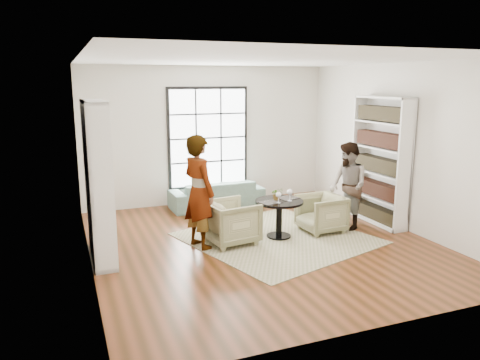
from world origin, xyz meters
name	(u,v)px	position (x,y,z in m)	size (l,w,h in m)	color
ground	(262,243)	(0.00, 0.00, 0.00)	(6.00, 6.00, 0.00)	brown
room_shell	(250,164)	(0.00, 0.54, 1.26)	(6.00, 6.01, 6.00)	silver
rug	(277,238)	(0.34, 0.11, 0.01)	(2.77, 2.77, 0.01)	tan
pedestal_table	(279,211)	(0.39, 0.16, 0.48)	(0.83, 0.83, 0.66)	black
sofa	(217,194)	(0.01, 2.45, 0.29)	(1.99, 0.78, 0.58)	gray
armchair_left	(231,222)	(-0.48, 0.19, 0.37)	(0.78, 0.80, 0.73)	tan
armchair_right	(321,213)	(1.24, 0.19, 0.34)	(0.72, 0.74, 0.68)	tan
person_left	(199,192)	(-1.03, 0.19, 0.93)	(0.68, 0.44, 1.85)	gray
person_right	(348,186)	(1.79, 0.19, 0.80)	(0.78, 0.61, 1.60)	gray
placemat_left	(271,202)	(0.19, 0.09, 0.67)	(0.34, 0.26, 0.01)	#2A2724
placemat_right	(288,198)	(0.61, 0.25, 0.67)	(0.34, 0.26, 0.01)	#2A2724
cutlery_left	(271,202)	(0.19, 0.09, 0.68)	(0.14, 0.22, 0.01)	silver
cutlery_right	(288,198)	(0.61, 0.25, 0.68)	(0.14, 0.22, 0.01)	silver
wine_glass_left	(279,195)	(0.30, 0.01, 0.80)	(0.09, 0.09, 0.19)	silver
wine_glass_right	(290,192)	(0.54, 0.07, 0.81)	(0.09, 0.09, 0.21)	silver
flower_centerpiece	(277,194)	(0.36, 0.19, 0.77)	(0.20, 0.17, 0.22)	gray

